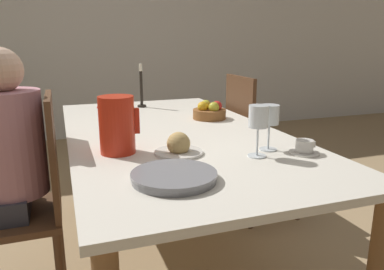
# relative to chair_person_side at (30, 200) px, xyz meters

# --- Properties ---
(ground_plane) EXTENTS (20.00, 20.00, 0.00)m
(ground_plane) POSITION_rel_chair_person_side_xyz_m (0.70, 0.09, -0.52)
(ground_plane) COLOR tan
(wall_back) EXTENTS (10.00, 0.06, 2.60)m
(wall_back) POSITION_rel_chair_person_side_xyz_m (0.70, 3.17, 0.78)
(wall_back) COLOR white
(wall_back) RESTS_ON ground_plane
(dining_table) EXTENTS (1.04, 1.99, 0.76)m
(dining_table) POSITION_rel_chair_person_side_xyz_m (0.70, 0.09, 0.16)
(dining_table) COLOR silver
(dining_table) RESTS_ON ground_plane
(chair_person_side) EXTENTS (0.42, 0.42, 0.99)m
(chair_person_side) POSITION_rel_chair_person_side_xyz_m (0.00, 0.00, 0.00)
(chair_person_side) COLOR #51331E
(chair_person_side) RESTS_ON ground_plane
(chair_opposite) EXTENTS (0.42, 0.42, 0.99)m
(chair_opposite) POSITION_rel_chair_person_side_xyz_m (1.40, 0.48, 0.00)
(chair_opposite) COLOR #51331E
(chair_opposite) RESTS_ON ground_plane
(person_seated) EXTENTS (0.39, 0.41, 1.19)m
(person_seated) POSITION_rel_chair_person_side_xyz_m (-0.09, 0.03, 0.19)
(person_seated) COLOR #33333D
(person_seated) RESTS_ON ground_plane
(red_pitcher) EXTENTS (0.17, 0.14, 0.24)m
(red_pitcher) POSITION_rel_chair_person_side_xyz_m (0.38, -0.20, 0.36)
(red_pitcher) COLOR red
(red_pitcher) RESTS_ON dining_table
(wine_glass_water) EXTENTS (0.08, 0.08, 0.21)m
(wine_glass_water) POSITION_rel_chair_person_side_xyz_m (0.90, -0.44, 0.40)
(wine_glass_water) COLOR white
(wine_glass_water) RESTS_ON dining_table
(wine_glass_juice) EXTENTS (0.08, 0.08, 0.19)m
(wine_glass_juice) POSITION_rel_chair_person_side_xyz_m (0.99, -0.38, 0.39)
(wine_glass_juice) COLOR white
(wine_glass_juice) RESTS_ON dining_table
(teacup_near_person) EXTENTS (0.12, 0.12, 0.06)m
(teacup_near_person) POSITION_rel_chair_person_side_xyz_m (1.10, -0.47, 0.27)
(teacup_near_person) COLOR silver
(teacup_near_person) RESTS_ON dining_table
(serving_tray) EXTENTS (0.29, 0.29, 0.03)m
(serving_tray) POSITION_rel_chair_person_side_xyz_m (0.50, -0.59, 0.26)
(serving_tray) COLOR gray
(serving_tray) RESTS_ON dining_table
(bread_plate) EXTENTS (0.20, 0.20, 0.10)m
(bread_plate) POSITION_rel_chair_person_side_xyz_m (0.61, -0.30, 0.28)
(bread_plate) COLOR silver
(bread_plate) RESTS_ON dining_table
(fruit_bowl) EXTENTS (0.20, 0.20, 0.11)m
(fruit_bowl) POSITION_rel_chair_person_side_xyz_m (0.99, 0.31, 0.29)
(fruit_bowl) COLOR brown
(fruit_bowl) RESTS_ON dining_table
(candlestick_tall) EXTENTS (0.06, 0.06, 0.30)m
(candlestick_tall) POSITION_rel_chair_person_side_xyz_m (0.70, 0.83, 0.36)
(candlestick_tall) COLOR black
(candlestick_tall) RESTS_ON dining_table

